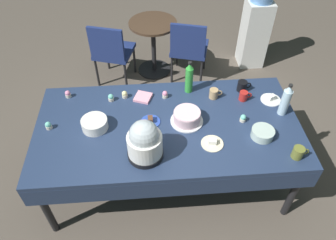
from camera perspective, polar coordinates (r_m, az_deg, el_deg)
The scene contains 26 objects.
ground at distance 3.25m, azimuth 0.00°, elevation -9.99°, with size 9.00×9.00×0.00m, color brown.
potluck_table at distance 2.72m, azimuth 0.00°, elevation -1.66°, with size 2.20×1.10×0.75m.
frosted_layer_cake at distance 2.66m, azimuth 3.38°, elevation 0.53°, with size 0.27×0.27×0.11m.
slow_cooker at distance 2.34m, azimuth -4.17°, elevation -3.83°, with size 0.27×0.27×0.34m.
glass_salad_bowl at distance 2.66m, azimuth 16.42°, elevation -2.26°, with size 0.18×0.18×0.07m, color #B2C6BC.
ceramic_snack_bowl at distance 2.68m, azimuth -12.87°, elevation -0.69°, with size 0.21×0.21×0.09m, color silver.
dessert_plate_cobalt at distance 2.69m, azimuth -3.14°, elevation -0.16°, with size 0.17×0.17×0.05m.
dessert_plate_white at distance 3.03m, azimuth 17.77°, elevation 3.57°, with size 0.18×0.18×0.06m.
dessert_plate_cream at distance 2.54m, azimuth 7.85°, elevation -4.05°, with size 0.18×0.18×0.05m.
cupcake_vanilla at distance 2.90m, azimuth -0.56°, elevation 4.56°, with size 0.05×0.05×0.07m.
cupcake_berry at distance 2.91m, azimuth -10.08°, elevation 3.92°, with size 0.05×0.05×0.07m.
cupcake_mint at distance 3.04m, azimuth -17.32°, elevation 4.40°, with size 0.05×0.05×0.07m.
cupcake_lemon at distance 2.75m, azimuth 13.16°, elevation 0.31°, with size 0.05×0.05×0.07m.
cupcake_rose at distance 2.79m, azimuth -20.44°, elevation -0.93°, with size 0.05×0.05×0.07m.
cupcake_cocoa at distance 2.93m, azimuth -7.69°, elevation 4.51°, with size 0.05×0.05×0.07m.
soda_bottle_water at distance 2.84m, azimuth 20.13°, elevation 3.29°, with size 0.07×0.07×0.31m.
soda_bottle_lime_soda at distance 2.90m, azimuth 3.77°, elevation 7.45°, with size 0.07×0.07×0.32m.
coffee_mug_tan at distance 2.92m, azimuth 8.15°, elevation 4.66°, with size 0.12×0.08×0.09m.
coffee_mug_black at distance 3.04m, azimuth 13.05°, elevation 5.89°, with size 0.13×0.09×0.10m.
coffee_mug_olive at distance 2.60m, azimuth 22.11°, elevation -5.36°, with size 0.13×0.09×0.10m.
coffee_mug_red at distance 2.95m, azimuth 13.28°, elevation 4.19°, with size 0.11×0.07×0.08m.
paper_napkin_stack at distance 2.91m, azimuth -4.46°, elevation 4.04°, with size 0.14×0.14×0.02m, color pink.
maroon_chair_left at distance 4.08m, azimuth -9.98°, elevation 12.13°, with size 0.55×0.55×0.85m.
maroon_chair_right at distance 4.09m, azimuth 3.72°, elevation 12.84°, with size 0.54×0.54×0.85m.
round_cafe_table at distance 4.24m, azimuth -2.61°, elevation 14.29°, with size 0.60×0.60×0.72m.
water_cooler at distance 4.50m, azimuth 15.37°, elevation 16.05°, with size 0.32×0.32×1.24m.
Camera 1 is at (-0.14, -1.85, 2.67)m, focal length 34.39 mm.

